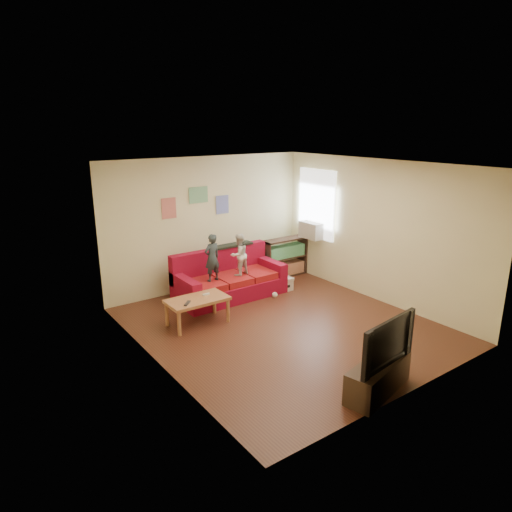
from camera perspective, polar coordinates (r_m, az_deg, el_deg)
room_shell at (r=7.40m, az=3.61°, el=0.82°), size 4.52×5.02×2.72m
sofa at (r=9.08m, az=-3.50°, el=-3.06°), size 2.15×0.99×0.95m
child_a at (r=8.54m, az=-5.51°, el=-0.22°), size 0.35×0.25×0.91m
child_b at (r=8.85m, az=-2.15°, el=0.16°), size 0.45×0.38×0.82m
coffee_table at (r=7.84m, az=-7.34°, el=-5.73°), size 1.03×0.57×0.47m
remote at (r=7.60m, az=-8.59°, el=-5.86°), size 0.18×0.18×0.02m
game_controller at (r=7.94m, az=-6.27°, el=-4.78°), size 0.13×0.04×0.03m
bookshelf at (r=10.24m, az=3.59°, el=-0.41°), size 1.08×0.32×0.86m
window at (r=9.99m, az=7.58°, el=6.45°), size 0.04×1.08×1.48m
ac_unit at (r=10.02m, az=6.95°, el=3.23°), size 0.28×0.55×0.35m
artwork_left at (r=8.94m, az=-10.84°, el=5.88°), size 0.30×0.01×0.40m
artwork_center at (r=9.20m, az=-7.21°, el=7.59°), size 0.42×0.01×0.32m
artwork_right at (r=9.51m, az=-4.24°, el=6.42°), size 0.30×0.01×0.38m
file_box at (r=9.41m, az=3.33°, el=-3.53°), size 0.39×0.30×0.27m
tv_stand at (r=6.20m, az=15.01°, el=-14.44°), size 1.17×0.62×0.42m
television at (r=5.95m, az=15.38°, el=-10.11°), size 1.09×0.29×0.62m
tissue at (r=9.05m, az=2.36°, el=-4.87°), size 0.13×0.13×0.11m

